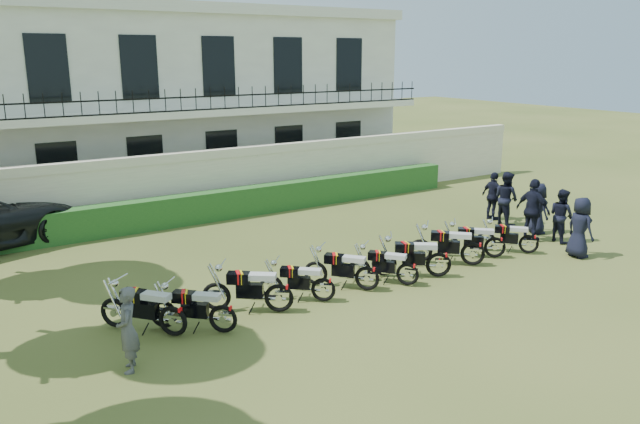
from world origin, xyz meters
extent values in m
plane|color=#414E1F|center=(0.00, 0.00, 0.00)|extent=(100.00, 100.00, 0.00)
cube|color=#F0E6CA|center=(0.00, 8.00, 1.00)|extent=(30.00, 0.30, 2.00)
cube|color=#F0E6CA|center=(0.00, 8.00, 2.15)|extent=(30.00, 0.35, 0.30)
cube|color=#1A4B1D|center=(1.00, 7.20, 0.50)|extent=(18.00, 0.60, 1.00)
cube|color=white|center=(0.00, 14.00, 3.50)|extent=(20.00, 8.00, 7.00)
cube|color=white|center=(0.00, 14.00, 7.20)|extent=(20.40, 8.40, 0.40)
cube|color=white|center=(0.00, 9.30, 3.50)|extent=(20.00, 1.40, 0.25)
cube|color=black|center=(0.00, 8.65, 4.10)|extent=(20.00, 0.05, 0.05)
cube|color=black|center=(0.00, 8.65, 3.65)|extent=(20.00, 0.05, 0.05)
cube|color=black|center=(-4.50, 10.02, 1.60)|extent=(1.30, 0.12, 2.20)
cube|color=black|center=(-4.50, 10.02, 5.10)|extent=(1.30, 0.12, 2.20)
cube|color=black|center=(-1.50, 10.02, 1.60)|extent=(1.30, 0.12, 2.20)
cube|color=black|center=(-1.50, 10.02, 5.10)|extent=(1.30, 0.12, 2.20)
cube|color=black|center=(1.50, 10.02, 1.60)|extent=(1.30, 0.12, 2.20)
cube|color=black|center=(1.50, 10.02, 5.10)|extent=(1.30, 0.12, 2.20)
cube|color=black|center=(4.50, 10.02, 1.60)|extent=(1.30, 0.12, 2.20)
cube|color=black|center=(4.50, 10.02, 5.10)|extent=(1.30, 0.12, 2.20)
cube|color=black|center=(7.50, 10.02, 1.60)|extent=(1.30, 0.12, 2.20)
cube|color=black|center=(7.50, 10.02, 5.10)|extent=(1.30, 0.12, 2.20)
torus|color=black|center=(-4.06, -1.41, 0.32)|extent=(0.49, 0.56, 0.65)
torus|color=black|center=(-4.94, -0.34, 0.32)|extent=(0.49, 0.56, 0.65)
cube|color=black|center=(-4.47, -0.92, 0.48)|extent=(0.52, 0.57, 0.32)
cube|color=black|center=(-4.63, -0.73, 0.76)|extent=(0.52, 0.54, 0.23)
cube|color=red|center=(-4.63, -0.73, 0.77)|extent=(0.22, 0.29, 0.24)
cube|color=yellow|center=(-4.58, -0.78, 0.77)|extent=(0.19, 0.27, 0.24)
cube|color=silver|center=(-4.29, -1.14, 0.81)|extent=(0.57, 0.61, 0.13)
cylinder|color=silver|center=(-4.84, -0.47, 1.08)|extent=(0.51, 0.43, 0.03)
torus|color=black|center=(-3.12, -1.73, 0.30)|extent=(0.50, 0.49, 0.61)
torus|color=black|center=(-4.06, -0.83, 0.30)|extent=(0.50, 0.49, 0.61)
cube|color=black|center=(-3.55, -1.31, 0.45)|extent=(0.52, 0.51, 0.30)
cube|color=black|center=(-3.72, -1.16, 0.72)|extent=(0.50, 0.50, 0.22)
cube|color=red|center=(-3.72, -1.16, 0.73)|extent=(0.18, 0.28, 0.23)
cube|color=yellow|center=(-3.67, -1.20, 0.73)|extent=(0.15, 0.27, 0.23)
cube|color=silver|center=(-3.36, -1.50, 0.76)|extent=(0.56, 0.55, 0.12)
cylinder|color=silver|center=(-3.95, -0.93, 1.02)|extent=(0.44, 0.45, 0.03)
torus|color=black|center=(-1.55, -1.39, 0.32)|extent=(0.58, 0.47, 0.65)
torus|color=black|center=(-2.67, -0.56, 0.32)|extent=(0.58, 0.47, 0.65)
cube|color=black|center=(-2.07, -1.01, 0.48)|extent=(0.59, 0.51, 0.32)
cube|color=black|center=(-2.27, -0.86, 0.77)|extent=(0.55, 0.51, 0.24)
cube|color=red|center=(-2.27, -0.86, 0.78)|extent=(0.17, 0.30, 0.25)
cube|color=yellow|center=(-2.22, -0.90, 0.78)|extent=(0.13, 0.29, 0.25)
cube|color=silver|center=(-1.84, -1.18, 0.82)|extent=(0.63, 0.56, 0.13)
cylinder|color=silver|center=(-2.55, -0.66, 1.09)|extent=(0.41, 0.54, 0.03)
torus|color=black|center=(-0.50, -1.39, 0.28)|extent=(0.49, 0.44, 0.57)
torus|color=black|center=(-1.42, -0.59, 0.28)|extent=(0.49, 0.44, 0.57)
cube|color=black|center=(-0.92, -1.02, 0.42)|extent=(0.50, 0.47, 0.28)
cube|color=black|center=(-1.09, -0.88, 0.68)|extent=(0.48, 0.46, 0.21)
cube|color=red|center=(-1.09, -0.88, 0.69)|extent=(0.16, 0.26, 0.22)
cube|color=yellow|center=(-1.04, -0.92, 0.69)|extent=(0.14, 0.25, 0.22)
cube|color=silver|center=(-0.73, -1.19, 0.71)|extent=(0.54, 0.51, 0.11)
cylinder|color=silver|center=(-1.31, -0.68, 0.96)|extent=(0.39, 0.44, 0.03)
torus|color=black|center=(0.72, -1.48, 0.30)|extent=(0.46, 0.52, 0.61)
torus|color=black|center=(-0.11, -0.49, 0.30)|extent=(0.46, 0.52, 0.61)
cube|color=black|center=(0.34, -1.02, 0.45)|extent=(0.49, 0.53, 0.30)
cube|color=black|center=(0.19, -0.85, 0.72)|extent=(0.49, 0.51, 0.22)
cube|color=red|center=(0.19, -0.85, 0.73)|extent=(0.20, 0.27, 0.23)
cube|color=yellow|center=(0.23, -0.89, 0.73)|extent=(0.18, 0.26, 0.23)
cube|color=silver|center=(0.51, -1.23, 0.76)|extent=(0.54, 0.57, 0.12)
cylinder|color=silver|center=(-0.02, -0.60, 1.02)|extent=(0.48, 0.41, 0.03)
torus|color=black|center=(1.73, -1.73, 0.28)|extent=(0.42, 0.50, 0.57)
torus|color=black|center=(0.97, -0.77, 0.28)|extent=(0.42, 0.50, 0.57)
cube|color=black|center=(1.38, -1.29, 0.42)|extent=(0.45, 0.51, 0.28)
cube|color=black|center=(1.24, -1.12, 0.67)|extent=(0.45, 0.48, 0.21)
cube|color=red|center=(1.24, -1.12, 0.68)|extent=(0.20, 0.25, 0.22)
cube|color=yellow|center=(1.28, -1.16, 0.68)|extent=(0.17, 0.24, 0.22)
cube|color=silver|center=(1.53, -1.49, 0.71)|extent=(0.50, 0.54, 0.11)
cylinder|color=silver|center=(1.06, -0.88, 0.96)|extent=(0.46, 0.37, 0.03)
torus|color=black|center=(2.96, -1.64, 0.32)|extent=(0.58, 0.46, 0.65)
torus|color=black|center=(1.85, -0.81, 0.32)|extent=(0.58, 0.46, 0.65)
cube|color=black|center=(2.44, -1.26, 0.48)|extent=(0.58, 0.50, 0.32)
cube|color=black|center=(2.25, -1.11, 0.77)|extent=(0.55, 0.51, 0.23)
cube|color=red|center=(2.25, -1.11, 0.78)|extent=(0.16, 0.30, 0.24)
cube|color=yellow|center=(2.30, -1.15, 0.78)|extent=(0.13, 0.29, 0.24)
cube|color=silver|center=(2.67, -1.43, 0.81)|extent=(0.62, 0.55, 0.13)
cylinder|color=silver|center=(1.97, -0.91, 1.08)|extent=(0.41, 0.53, 0.03)
torus|color=black|center=(4.29, -1.55, 0.32)|extent=(0.53, 0.53, 0.65)
torus|color=black|center=(3.30, -0.58, 0.32)|extent=(0.53, 0.53, 0.65)
cube|color=black|center=(3.83, -1.10, 0.48)|extent=(0.55, 0.55, 0.32)
cube|color=black|center=(3.66, -0.93, 0.77)|extent=(0.54, 0.53, 0.23)
cube|color=red|center=(3.66, -0.93, 0.78)|extent=(0.20, 0.30, 0.25)
cube|color=yellow|center=(3.70, -0.97, 0.78)|extent=(0.17, 0.28, 0.25)
cube|color=silver|center=(4.04, -1.30, 0.81)|extent=(0.60, 0.59, 0.13)
cylinder|color=silver|center=(3.41, -0.69, 1.09)|extent=(0.47, 0.48, 0.03)
torus|color=black|center=(5.28, -1.35, 0.29)|extent=(0.50, 0.47, 0.60)
torus|color=black|center=(4.34, -0.50, 0.29)|extent=(0.50, 0.47, 0.60)
cube|color=black|center=(4.85, -0.96, 0.44)|extent=(0.52, 0.49, 0.29)
cube|color=black|center=(4.68, -0.81, 0.71)|extent=(0.50, 0.49, 0.22)
cube|color=red|center=(4.68, -0.81, 0.72)|extent=(0.17, 0.27, 0.23)
cube|color=yellow|center=(4.72, -0.85, 0.72)|extent=(0.15, 0.26, 0.23)
cube|color=silver|center=(5.04, -1.14, 0.75)|extent=(0.56, 0.54, 0.12)
cylinder|color=silver|center=(4.45, -0.60, 1.00)|extent=(0.42, 0.46, 0.03)
torus|color=black|center=(6.31, -1.63, 0.27)|extent=(0.43, 0.47, 0.56)
torus|color=black|center=(5.53, -0.74, 0.27)|extent=(0.43, 0.47, 0.56)
cube|color=black|center=(5.95, -1.22, 0.41)|extent=(0.45, 0.48, 0.27)
cube|color=black|center=(5.81, -1.06, 0.66)|extent=(0.45, 0.46, 0.20)
cube|color=red|center=(5.81, -1.06, 0.66)|extent=(0.18, 0.25, 0.21)
cube|color=yellow|center=(5.85, -1.10, 0.66)|extent=(0.16, 0.24, 0.21)
cube|color=silver|center=(6.11, -1.40, 0.69)|extent=(0.50, 0.52, 0.11)
cylinder|color=silver|center=(5.62, -0.84, 0.93)|extent=(0.43, 0.38, 0.03)
imported|color=#55565A|center=(-5.63, -1.76, 0.80)|extent=(0.54, 0.67, 1.60)
imported|color=black|center=(6.89, -2.10, 0.86)|extent=(0.66, 0.91, 1.72)
imported|color=black|center=(7.72, -0.88, 0.82)|extent=(0.75, 0.89, 1.64)
imported|color=black|center=(7.04, -0.36, 0.96)|extent=(0.57, 1.17, 1.93)
imported|color=black|center=(7.89, 0.11, 0.81)|extent=(0.72, 0.91, 1.63)
imported|color=black|center=(7.88, 1.40, 0.90)|extent=(0.75, 0.93, 1.79)
imported|color=black|center=(7.97, 2.03, 0.83)|extent=(0.45, 0.99, 1.66)
camera|label=1|loc=(-8.30, -12.24, 5.59)|focal=35.00mm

